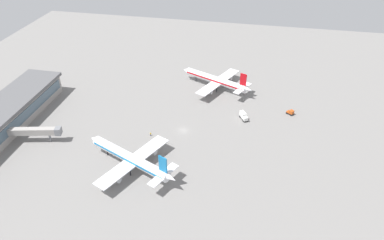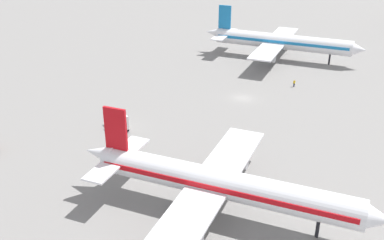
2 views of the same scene
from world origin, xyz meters
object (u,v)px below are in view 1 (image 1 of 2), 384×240
at_px(baggage_tug, 291,112).
at_px(airplane_at_gate, 216,80).
at_px(airplane_taxiing, 131,158).
at_px(catering_truck, 243,116).
at_px(ground_crew_worker, 151,134).

bearing_deg(baggage_tug, airplane_at_gate, -169.96).
xyz_separation_m(airplane_at_gate, airplane_taxiing, (69.24, -22.39, 0.15)).
relative_size(airplane_taxiing, catering_truck, 7.13).
relative_size(catering_truck, ground_crew_worker, 3.47).
height_order(airplane_at_gate, catering_truck, airplane_at_gate).
xyz_separation_m(baggage_tug, ground_crew_worker, (29.51, -59.54, -0.31)).
bearing_deg(ground_crew_worker, airplane_at_gate, 135.66).
bearing_deg(catering_truck, airplane_at_gate, -177.69).
xyz_separation_m(catering_truck, ground_crew_worker, (21.08, -38.13, -0.85)).
relative_size(airplane_at_gate, catering_truck, 6.91).
bearing_deg(airplane_at_gate, catering_truck, 146.51).
xyz_separation_m(airplane_at_gate, catering_truck, (26.54, 16.68, -3.01)).
xyz_separation_m(airplane_at_gate, baggage_tug, (18.12, 38.10, -3.55)).
relative_size(baggage_tug, ground_crew_worker, 2.25).
bearing_deg(airplane_at_gate, ground_crew_worker, 90.12).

